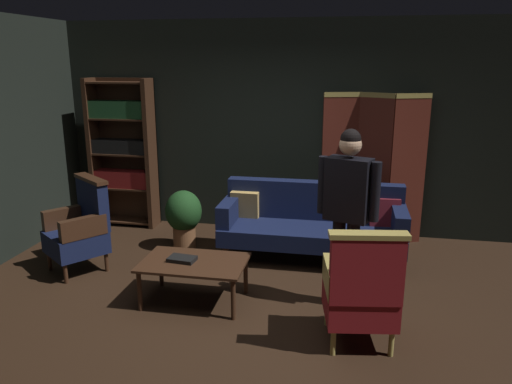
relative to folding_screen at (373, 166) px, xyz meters
The scene contains 11 objects.
ground_plane 2.70m from the folding_screen, 119.72° to the right, with size 10.00×10.00×0.00m, color black.
back_wall 1.34m from the folding_screen, 167.70° to the left, with size 7.20×0.10×2.80m, color black.
folding_screen is the anchor object (origin of this frame).
bookshelf 3.40m from the folding_screen, behind, with size 0.90×0.32×2.05m.
velvet_couch 1.14m from the folding_screen, 133.67° to the right, with size 2.12×0.78×0.88m.
coffee_table 2.76m from the folding_screen, 129.72° to the right, with size 1.00×0.64×0.42m.
armchair_gilt_accent 2.58m from the folding_screen, 93.53° to the right, with size 0.66×0.66×1.04m.
armchair_wing_left 3.58m from the folding_screen, 153.87° to the right, with size 0.81×0.81×1.04m.
standing_figure 1.88m from the folding_screen, 99.14° to the right, with size 0.56×0.33×1.70m.
potted_plant 2.46m from the folding_screen, 162.22° to the right, with size 0.45×0.45×0.74m.
book_black_cloth 2.83m from the folding_screen, 131.38° to the right, with size 0.26×0.17×0.04m, color black.
Camera 1 is at (0.93, -4.08, 2.29)m, focal length 34.58 mm.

